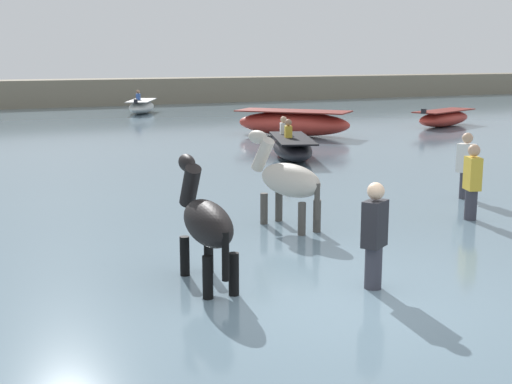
% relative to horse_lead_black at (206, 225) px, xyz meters
% --- Properties ---
extents(ground_plane, '(120.00, 120.00, 0.00)m').
position_rel_horse_lead_black_xyz_m(ground_plane, '(1.19, -1.06, -1.08)').
color(ground_plane, '#666051').
extents(water_surface, '(90.00, 90.00, 0.38)m').
position_rel_horse_lead_black_xyz_m(water_surface, '(1.19, 8.94, -0.89)').
color(water_surface, slate).
rests_on(water_surface, ground).
extents(horse_lead_black, '(0.51, 1.68, 1.83)m').
position_rel_horse_lead_black_xyz_m(horse_lead_black, '(0.00, 0.00, 0.00)').
color(horse_lead_black, black).
rests_on(horse_lead_black, ground).
extents(horse_trailing_pinto, '(0.72, 1.71, 1.85)m').
position_rel_horse_lead_black_xyz_m(horse_trailing_pinto, '(2.15, 2.02, 0.01)').
color(horse_trailing_pinto, beige).
rests_on(horse_trailing_pinto, ground).
extents(boat_near_starboard, '(1.98, 3.22, 1.04)m').
position_rel_horse_lead_black_xyz_m(boat_near_starboard, '(5.74, 8.50, -0.41)').
color(boat_near_starboard, black).
rests_on(boat_near_starboard, water_surface).
extents(boat_distant_east, '(2.37, 3.44, 1.10)m').
position_rel_horse_lead_black_xyz_m(boat_distant_east, '(6.34, 24.55, -0.39)').
color(boat_distant_east, silver).
rests_on(boat_distant_east, water_surface).
extents(boat_mid_channel, '(3.75, 3.89, 0.85)m').
position_rel_horse_lead_black_xyz_m(boat_mid_channel, '(8.33, 13.20, -0.28)').
color(boat_mid_channel, '#BC382D').
rests_on(boat_mid_channel, water_surface).
extents(boat_mid_outer, '(3.52, 2.26, 0.76)m').
position_rel_horse_lead_black_xyz_m(boat_mid_outer, '(15.09, 13.53, -0.40)').
color(boat_mid_outer, '#BC382D').
rests_on(boat_mid_outer, water_surface).
extents(person_wading_mid, '(0.38, 0.34, 1.63)m').
position_rel_horse_lead_black_xyz_m(person_wading_mid, '(1.68, -1.01, -0.22)').
color(person_wading_mid, '#383842').
rests_on(person_wading_mid, ground).
extents(person_onlooker_right, '(0.30, 0.37, 1.63)m').
position_rel_horse_lead_black_xyz_m(person_onlooker_right, '(5.12, 1.16, -0.22)').
color(person_onlooker_right, '#383842').
rests_on(person_onlooker_right, ground).
extents(person_spectator_far, '(0.31, 0.37, 1.63)m').
position_rel_horse_lead_black_xyz_m(person_spectator_far, '(6.23, 2.54, -0.22)').
color(person_spectator_far, '#383842').
rests_on(person_spectator_far, ground).
extents(far_shoreline, '(80.00, 2.40, 1.80)m').
position_rel_horse_lead_black_xyz_m(far_shoreline, '(1.19, 30.95, -0.18)').
color(far_shoreline, gray).
rests_on(far_shoreline, ground).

